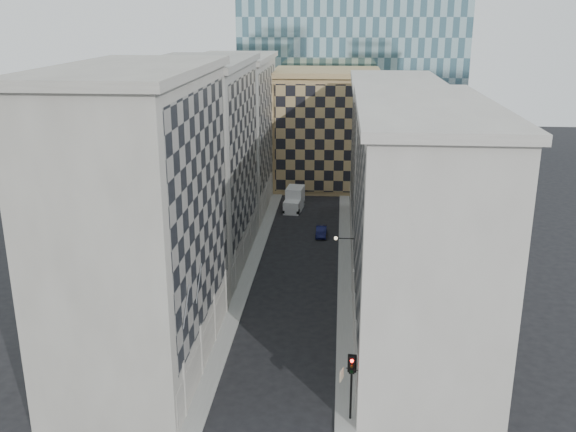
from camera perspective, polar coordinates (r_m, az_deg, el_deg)
The scene contains 15 objects.
sidewalk_west at distance 71.56m, azimuth -3.39°, elevation -4.79°, with size 1.50×100.00×0.15m, color gray.
sidewalk_east at distance 70.91m, azimuth 5.07°, elevation -5.05°, with size 1.50×100.00×0.15m, color gray.
bldg_left_a at distance 51.32m, azimuth -12.84°, elevation -0.40°, with size 10.80×22.80×23.70m.
bldg_left_b at distance 71.96m, azimuth -7.68°, elevation 4.62°, with size 10.80×22.80×22.70m.
bldg_left_c at distance 93.23m, azimuth -4.82°, elevation 7.36°, with size 10.80×22.80×21.70m.
bldg_right_a at distance 53.64m, azimuth 11.41°, elevation -1.21°, with size 10.80×26.80×20.70m.
bldg_right_b at distance 79.68m, azimuth 9.32°, elevation 4.71°, with size 10.80×28.80×19.70m.
tan_block at distance 104.93m, azimuth 3.38°, elevation 7.77°, with size 16.80×14.80×18.80m.
church_tower at distance 117.56m, azimuth 2.71°, elevation 17.41°, with size 7.20×7.20×51.50m.
flagpoles_left at distance 46.89m, azimuth -8.46°, elevation -6.90°, with size 0.10×6.33×2.33m.
bracket_lamp at distance 63.11m, azimuth 4.44°, elevation -1.99°, with size 1.98×0.36×0.36m.
traffic_light at distance 45.46m, azimuth 5.68°, elevation -13.79°, with size 0.62×0.54×4.93m.
box_truck at distance 93.01m, azimuth 0.57°, elevation 1.41°, with size 2.87×5.93×3.14m.
dark_car at distance 82.14m, azimuth 2.98°, elevation -1.37°, with size 1.33×3.83×1.26m, color #10143D.
shop_sign at distance 45.07m, azimuth 4.87°, elevation -13.84°, with size 1.29×0.77×0.87m.
Camera 1 is at (4.41, -35.48, 27.29)m, focal length 40.00 mm.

